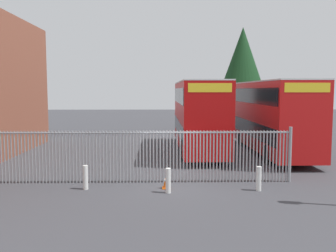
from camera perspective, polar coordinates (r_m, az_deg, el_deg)
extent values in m
plane|color=#3D3D42|center=(23.36, -0.20, -3.92)|extent=(100.00, 100.00, 0.00)
cylinder|color=gray|center=(16.66, -24.66, -4.49)|extent=(0.06, 0.06, 2.20)
cylinder|color=gray|center=(16.60, -24.21, -4.50)|extent=(0.06, 0.06, 2.20)
cylinder|color=gray|center=(16.55, -23.76, -4.51)|extent=(0.06, 0.06, 2.20)
cylinder|color=gray|center=(16.50, -23.31, -4.53)|extent=(0.06, 0.06, 2.20)
cylinder|color=gray|center=(16.44, -22.86, -4.54)|extent=(0.06, 0.06, 2.20)
cylinder|color=gray|center=(16.39, -22.40, -4.55)|extent=(0.06, 0.06, 2.20)
cylinder|color=gray|center=(16.34, -21.94, -4.57)|extent=(0.06, 0.06, 2.20)
cylinder|color=gray|center=(16.29, -21.48, -4.58)|extent=(0.06, 0.06, 2.20)
cylinder|color=gray|center=(16.24, -21.01, -4.59)|extent=(0.06, 0.06, 2.20)
cylinder|color=gray|center=(16.20, -20.54, -4.60)|extent=(0.06, 0.06, 2.20)
cylinder|color=gray|center=(16.15, -20.07, -4.62)|extent=(0.06, 0.06, 2.20)
cylinder|color=gray|center=(16.11, -19.60, -4.63)|extent=(0.06, 0.06, 2.20)
cylinder|color=gray|center=(16.06, -19.12, -4.64)|extent=(0.06, 0.06, 2.20)
cylinder|color=gray|center=(16.02, -18.64, -4.65)|extent=(0.06, 0.06, 2.20)
cylinder|color=gray|center=(15.98, -18.16, -4.66)|extent=(0.06, 0.06, 2.20)
cylinder|color=gray|center=(15.94, -17.67, -4.67)|extent=(0.06, 0.06, 2.20)
cylinder|color=gray|center=(15.90, -17.19, -4.68)|extent=(0.06, 0.06, 2.20)
cylinder|color=gray|center=(15.86, -16.70, -4.69)|extent=(0.06, 0.06, 2.20)
cylinder|color=gray|center=(15.82, -16.21, -4.70)|extent=(0.06, 0.06, 2.20)
cylinder|color=gray|center=(15.79, -15.71, -4.71)|extent=(0.06, 0.06, 2.20)
cylinder|color=gray|center=(15.75, -15.22, -4.72)|extent=(0.06, 0.06, 2.20)
cylinder|color=gray|center=(15.72, -14.72, -4.73)|extent=(0.06, 0.06, 2.20)
cylinder|color=gray|center=(15.69, -14.22, -4.74)|extent=(0.06, 0.06, 2.20)
cylinder|color=gray|center=(15.66, -13.71, -4.75)|extent=(0.06, 0.06, 2.20)
cylinder|color=gray|center=(15.63, -13.21, -4.76)|extent=(0.06, 0.06, 2.20)
cylinder|color=gray|center=(15.60, -12.70, -4.76)|extent=(0.06, 0.06, 2.20)
cylinder|color=gray|center=(15.57, -12.20, -4.77)|extent=(0.06, 0.06, 2.20)
cylinder|color=gray|center=(15.55, -11.69, -4.78)|extent=(0.06, 0.06, 2.20)
cylinder|color=gray|center=(15.52, -11.17, -4.78)|extent=(0.06, 0.06, 2.20)
cylinder|color=gray|center=(15.50, -10.66, -4.79)|extent=(0.06, 0.06, 2.20)
cylinder|color=gray|center=(15.48, -10.15, -4.80)|extent=(0.06, 0.06, 2.20)
cylinder|color=gray|center=(15.45, -9.63, -4.80)|extent=(0.06, 0.06, 2.20)
cylinder|color=gray|center=(15.43, -9.11, -4.81)|extent=(0.06, 0.06, 2.20)
cylinder|color=gray|center=(15.42, -8.59, -4.81)|extent=(0.06, 0.06, 2.20)
cylinder|color=gray|center=(15.40, -8.07, -4.82)|extent=(0.06, 0.06, 2.20)
cylinder|color=gray|center=(15.38, -7.55, -4.82)|extent=(0.06, 0.06, 2.20)
cylinder|color=gray|center=(15.37, -7.03, -4.82)|extent=(0.06, 0.06, 2.20)
cylinder|color=gray|center=(15.35, -6.51, -4.83)|extent=(0.06, 0.06, 2.20)
cylinder|color=gray|center=(15.34, -5.98, -4.83)|extent=(0.06, 0.06, 2.20)
cylinder|color=gray|center=(15.33, -5.46, -4.83)|extent=(0.06, 0.06, 2.20)
cylinder|color=gray|center=(15.32, -4.93, -4.83)|extent=(0.06, 0.06, 2.20)
cylinder|color=gray|center=(15.31, -4.41, -4.84)|extent=(0.06, 0.06, 2.20)
cylinder|color=gray|center=(15.30, -3.88, -4.84)|extent=(0.06, 0.06, 2.20)
cylinder|color=gray|center=(15.30, -3.35, -4.84)|extent=(0.06, 0.06, 2.20)
cylinder|color=gray|center=(15.29, -2.83, -4.84)|extent=(0.06, 0.06, 2.20)
cylinder|color=gray|center=(15.29, -2.30, -4.84)|extent=(0.06, 0.06, 2.20)
cylinder|color=gray|center=(15.29, -1.77, -4.84)|extent=(0.06, 0.06, 2.20)
cylinder|color=gray|center=(15.29, -1.24, -4.84)|extent=(0.06, 0.06, 2.20)
cylinder|color=gray|center=(15.29, -0.71, -4.84)|extent=(0.06, 0.06, 2.20)
cylinder|color=gray|center=(15.29, -0.18, -4.83)|extent=(0.06, 0.06, 2.20)
cylinder|color=gray|center=(15.29, 0.34, -4.83)|extent=(0.06, 0.06, 2.20)
cylinder|color=gray|center=(15.30, 0.87, -4.83)|extent=(0.06, 0.06, 2.20)
cylinder|color=gray|center=(15.30, 1.40, -4.83)|extent=(0.06, 0.06, 2.20)
cylinder|color=gray|center=(15.31, 1.92, -4.82)|extent=(0.06, 0.06, 2.20)
cylinder|color=gray|center=(15.32, 2.45, -4.82)|extent=(0.06, 0.06, 2.20)
cylinder|color=gray|center=(15.33, 2.98, -4.82)|extent=(0.06, 0.06, 2.20)
cylinder|color=gray|center=(15.34, 3.50, -4.81)|extent=(0.06, 0.06, 2.20)
cylinder|color=gray|center=(15.35, 4.03, -4.81)|extent=(0.06, 0.06, 2.20)
cylinder|color=gray|center=(15.36, 4.55, -4.80)|extent=(0.06, 0.06, 2.20)
cylinder|color=gray|center=(15.38, 5.07, -4.80)|extent=(0.06, 0.06, 2.20)
cylinder|color=gray|center=(15.39, 5.59, -4.79)|extent=(0.06, 0.06, 2.20)
cylinder|color=gray|center=(15.41, 6.11, -4.78)|extent=(0.06, 0.06, 2.20)
cylinder|color=gray|center=(15.43, 6.63, -4.78)|extent=(0.06, 0.06, 2.20)
cylinder|color=gray|center=(15.45, 7.15, -4.77)|extent=(0.06, 0.06, 2.20)
cylinder|color=gray|center=(15.47, 7.67, -4.76)|extent=(0.06, 0.06, 2.20)
cylinder|color=gray|center=(15.49, 8.18, -4.75)|extent=(0.06, 0.06, 2.20)
cylinder|color=gray|center=(15.52, 8.70, -4.75)|extent=(0.06, 0.06, 2.20)
cylinder|color=gray|center=(15.54, 9.21, -4.74)|extent=(0.06, 0.06, 2.20)
cylinder|color=gray|center=(15.57, 9.72, -4.73)|extent=(0.06, 0.06, 2.20)
cylinder|color=gray|center=(15.59, 10.23, -4.72)|extent=(0.06, 0.06, 2.20)
cylinder|color=gray|center=(15.62, 10.73, -4.71)|extent=(0.06, 0.06, 2.20)
cylinder|color=gray|center=(15.65, 11.24, -4.70)|extent=(0.06, 0.06, 2.20)
cylinder|color=gray|center=(15.68, 11.74, -4.69)|extent=(0.06, 0.06, 2.20)
cylinder|color=gray|center=(15.71, 12.24, -4.68)|extent=(0.06, 0.06, 2.20)
cylinder|color=gray|center=(15.75, 12.74, -4.67)|extent=(0.06, 0.06, 2.20)
cylinder|color=gray|center=(15.78, 13.24, -4.66)|extent=(0.06, 0.06, 2.20)
cylinder|color=gray|center=(15.82, 13.73, -4.65)|extent=(0.06, 0.06, 2.20)
cylinder|color=gray|center=(15.85, 14.22, -4.63)|extent=(0.06, 0.06, 2.20)
cylinder|color=gray|center=(15.89, 14.71, -4.62)|extent=(0.06, 0.06, 2.20)
cylinder|color=gray|center=(15.93, 15.20, -4.61)|extent=(0.06, 0.06, 2.20)
cylinder|color=gray|center=(15.97, 15.68, -4.60)|extent=(0.06, 0.06, 2.20)
cylinder|color=gray|center=(16.01, 16.17, -4.58)|extent=(0.06, 0.06, 2.20)
cylinder|color=gray|center=(16.05, 16.65, -4.57)|extent=(0.06, 0.06, 2.20)
cylinder|color=gray|center=(16.10, 17.12, -4.56)|extent=(0.06, 0.06, 2.20)
cylinder|color=gray|center=(16.14, 17.60, -4.54)|extent=(0.06, 0.06, 2.20)
cylinder|color=gray|center=(16.19, 18.07, -4.53)|extent=(0.06, 0.06, 2.20)
cylinder|color=gray|center=(16.23, 18.54, -4.52)|extent=(0.06, 0.06, 2.20)
cylinder|color=gray|center=(15.17, -5.23, -1.04)|extent=(13.06, 0.07, 0.07)
cylinder|color=gray|center=(16.22, 18.55, -4.25)|extent=(0.14, 0.14, 2.35)
cube|color=red|center=(23.13, 15.82, 1.63)|extent=(2.50, 10.80, 4.00)
cube|color=black|center=(23.20, 15.77, -0.34)|extent=(2.54, 10.37, 0.90)
cube|color=black|center=(23.08, 15.90, 4.61)|extent=(2.54, 10.37, 0.90)
cube|color=yellow|center=(18.04, 20.94, 5.65)|extent=(2.12, 0.12, 0.44)
cube|color=silver|center=(23.09, 15.96, 6.66)|extent=(2.50, 10.80, 0.08)
cylinder|color=black|center=(19.84, 15.46, -4.31)|extent=(0.30, 1.04, 1.04)
cylinder|color=black|center=(20.58, 21.35, -4.15)|extent=(0.30, 1.04, 1.04)
cylinder|color=black|center=(25.89, 11.46, -1.93)|extent=(0.30, 1.04, 1.04)
cylinder|color=black|center=(26.46, 16.12, -1.88)|extent=(0.30, 1.04, 1.04)
cube|color=#B70C0C|center=(23.12, 4.74, 1.83)|extent=(2.50, 10.80, 4.00)
cube|color=black|center=(23.19, 4.73, -0.15)|extent=(2.54, 10.37, 0.90)
cube|color=black|center=(23.08, 4.77, 4.80)|extent=(2.54, 10.37, 0.90)
cube|color=yellow|center=(17.76, 6.58, 5.99)|extent=(2.12, 0.12, 0.44)
cube|color=silver|center=(23.08, 4.79, 6.86)|extent=(2.50, 10.80, 0.08)
cylinder|color=black|center=(19.93, 2.54, -4.07)|extent=(0.30, 1.04, 1.04)
cylinder|color=black|center=(20.19, 8.80, -4.01)|extent=(0.30, 1.04, 1.04)
cylinder|color=black|center=(26.17, 1.64, -1.74)|extent=(0.30, 1.04, 1.04)
cylinder|color=black|center=(26.37, 6.43, -1.72)|extent=(0.30, 1.04, 1.04)
cylinder|color=silver|center=(14.73, -12.81, -7.86)|extent=(0.20, 0.20, 0.95)
cylinder|color=silver|center=(13.88, 0.03, -8.56)|extent=(0.20, 0.20, 0.95)
cylinder|color=silver|center=(14.62, 14.04, -8.00)|extent=(0.20, 0.20, 0.95)
cube|color=orange|center=(14.62, -0.24, -9.67)|extent=(0.34, 0.34, 0.04)
cone|color=orange|center=(14.54, -0.24, -8.55)|extent=(0.28, 0.28, 0.55)
cylinder|color=white|center=(14.53, -0.24, -8.45)|extent=(0.19, 0.19, 0.07)
cylinder|color=#4C3823|center=(38.22, 11.44, 1.65)|extent=(0.36, 0.36, 2.59)
cone|color=#143819|center=(38.22, 11.59, 9.31)|extent=(5.34, 5.34, 7.63)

